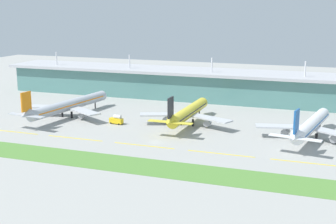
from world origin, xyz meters
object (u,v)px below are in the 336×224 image
Objects in this scene: airliner_far at (311,126)px; fuel_truck at (117,120)px; airliner_near at (68,105)px; airliner_middle at (188,113)px.

airliner_far is 8.27× the size of fuel_truck.
airliner_far is at bearing 2.25° from fuel_truck.
airliner_near is at bearing 179.23° from airliner_far.
airliner_middle and airliner_far have the same top height.
fuel_truck is at bearing -9.79° from airliner_near.
airliner_near is 126.14m from airliner_far.
airliner_near is 9.55× the size of fuel_truck.
airliner_middle is 7.97× the size of fuel_truck.
airliner_middle is 36.60m from fuel_truck.
fuel_truck is (-34.84, -10.43, -4.18)m from airliner_middle.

